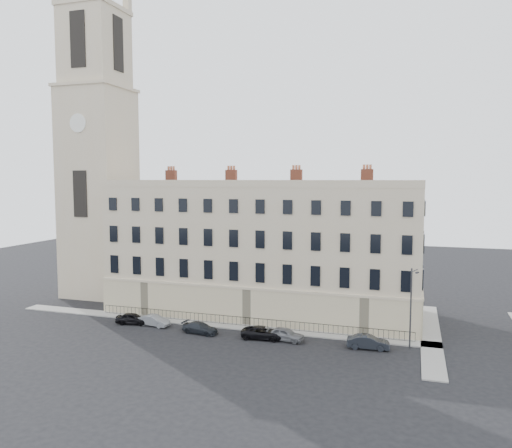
% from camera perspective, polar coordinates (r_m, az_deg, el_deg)
% --- Properties ---
extents(ground, '(160.00, 160.00, 0.00)m').
position_cam_1_polar(ground, '(48.43, 3.56, -14.02)').
color(ground, black).
rests_on(ground, ground).
extents(terrace, '(36.22, 12.22, 17.00)m').
position_cam_1_polar(terrace, '(59.47, 0.83, -2.96)').
color(terrace, '#C9B695').
rests_on(terrace, ground).
extents(church_tower, '(8.00, 8.13, 44.00)m').
position_cam_1_polar(church_tower, '(71.42, -17.60, 7.14)').
color(church_tower, '#C9B695').
rests_on(church_tower, ground).
extents(pavement_terrace, '(48.00, 2.00, 0.12)m').
position_cam_1_polar(pavement_terrace, '(55.98, -5.33, -11.30)').
color(pavement_terrace, gray).
rests_on(pavement_terrace, ground).
extents(pavement_east_return, '(2.00, 24.00, 0.12)m').
position_cam_1_polar(pavement_east_return, '(54.77, 19.33, -11.95)').
color(pavement_east_return, gray).
rests_on(pavement_east_return, ground).
extents(railings, '(35.00, 0.04, 0.96)m').
position_cam_1_polar(railings, '(54.82, -1.24, -11.10)').
color(railings, black).
rests_on(railings, ground).
extents(car_a, '(3.83, 2.05, 1.24)m').
position_cam_1_polar(car_a, '(57.38, -13.92, -10.44)').
color(car_a, black).
rests_on(car_a, ground).
extents(car_b, '(3.71, 1.73, 1.18)m').
position_cam_1_polar(car_b, '(56.20, -11.57, -10.76)').
color(car_b, gray).
rests_on(car_b, ground).
extents(car_c, '(4.05, 2.08, 1.12)m').
position_cam_1_polar(car_c, '(52.91, -6.39, -11.72)').
color(car_c, '#20242A').
rests_on(car_c, ground).
extents(car_d, '(4.53, 2.36, 1.22)m').
position_cam_1_polar(car_d, '(50.92, 0.83, -12.32)').
color(car_d, black).
rests_on(car_d, ground).
extents(car_e, '(4.01, 2.03, 1.31)m').
position_cam_1_polar(car_e, '(50.36, 3.35, -12.47)').
color(car_e, slate).
rests_on(car_e, ground).
extents(car_f, '(4.02, 1.64, 1.30)m').
position_cam_1_polar(car_f, '(49.20, 12.70, -13.03)').
color(car_f, black).
rests_on(car_f, ground).
extents(streetlamp, '(0.71, 1.58, 7.64)m').
position_cam_1_polar(streetlamp, '(49.22, 17.31, -8.79)').
color(streetlamp, '#34353A').
rests_on(streetlamp, ground).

